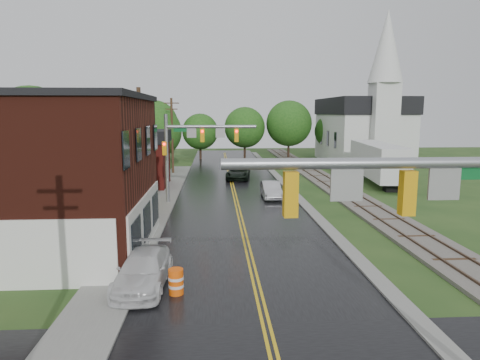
{
  "coord_description": "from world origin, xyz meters",
  "views": [
    {
      "loc": [
        -1.73,
        -7.49,
        7.35
      ],
      "look_at": [
        -0.31,
        16.67,
        3.5
      ],
      "focal_mm": 32.0,
      "sensor_mm": 36.0,
      "label": 1
    }
  ],
  "objects": [
    {
      "name": "construction_barrel",
      "position": [
        -3.36,
        9.12,
        0.54
      ],
      "size": [
        0.61,
        0.61,
        1.08
      ],
      "primitive_type": "cylinder",
      "rotation": [
        0.0,
        0.0,
        0.02
      ],
      "color": "#FA580B",
      "rests_on": "ground"
    },
    {
      "name": "sidewalk_left",
      "position": [
        -6.2,
        25.0,
        0.0
      ],
      "size": [
        2.4,
        50.0,
        0.12
      ],
      "primitive_type": "cube",
      "color": "gray",
      "rests_on": "ground"
    },
    {
      "name": "tree_left_b",
      "position": [
        -17.85,
        31.9,
        5.72
      ],
      "size": [
        7.6,
        7.6,
        9.69
      ],
      "color": "black",
      "rests_on": "ground"
    },
    {
      "name": "traffic_signal_near",
      "position": [
        3.47,
        2.0,
        4.97
      ],
      "size": [
        7.34,
        0.3,
        7.2
      ],
      "color": "gray",
      "rests_on": "ground"
    },
    {
      "name": "suv_dark",
      "position": [
        0.8,
        39.08,
        0.73
      ],
      "size": [
        3.05,
        5.54,
        1.47
      ],
      "primitive_type": "imported",
      "rotation": [
        0.0,
        0.0,
        -0.12
      ],
      "color": "black",
      "rests_on": "ground"
    },
    {
      "name": "sedan_silver",
      "position": [
        3.07,
        28.52,
        0.71
      ],
      "size": [
        1.51,
        4.32,
        1.42
      ],
      "primitive_type": "imported",
      "rotation": [
        0.0,
        0.0,
        -0.0
      ],
      "color": "#ABABAF",
      "rests_on": "ground"
    },
    {
      "name": "semi_trailer",
      "position": [
        15.19,
        35.84,
        2.42
      ],
      "size": [
        4.25,
        13.43,
        4.1
      ],
      "color": "black",
      "rests_on": "ground"
    },
    {
      "name": "tree_left_c",
      "position": [
        -13.85,
        39.9,
        4.51
      ],
      "size": [
        6.0,
        6.0,
        7.65
      ],
      "color": "black",
      "rests_on": "ground"
    },
    {
      "name": "brick_building",
      "position": [
        -12.48,
        15.0,
        4.15
      ],
      "size": [
        14.3,
        10.3,
        8.3
      ],
      "color": "#46170F",
      "rests_on": "ground"
    },
    {
      "name": "tree_left_e",
      "position": [
        -8.85,
        45.9,
        4.81
      ],
      "size": [
        6.4,
        6.4,
        8.16
      ],
      "color": "black",
      "rests_on": "ground"
    },
    {
      "name": "main_road",
      "position": [
        0.0,
        30.0,
        0.0
      ],
      "size": [
        10.0,
        90.0,
        0.02
      ],
      "primitive_type": "cube",
      "color": "black",
      "rests_on": "ground"
    },
    {
      "name": "darkred_building",
      "position": [
        -10.0,
        35.0,
        2.2
      ],
      "size": [
        7.0,
        6.0,
        4.4
      ],
      "primitive_type": "cube",
      "color": "#3F0F0C",
      "rests_on": "ground"
    },
    {
      "name": "railroad",
      "position": [
        10.0,
        35.0,
        0.11
      ],
      "size": [
        3.2,
        80.0,
        0.3
      ],
      "color": "#59544C",
      "rests_on": "ground"
    },
    {
      "name": "traffic_signal_far",
      "position": [
        -3.47,
        27.0,
        4.97
      ],
      "size": [
        7.34,
        0.43,
        7.2
      ],
      "color": "gray",
      "rests_on": "ground"
    },
    {
      "name": "yellow_house",
      "position": [
        -11.0,
        26.0,
        3.2
      ],
      "size": [
        8.0,
        7.0,
        6.4
      ],
      "primitive_type": "cube",
      "color": "tan",
      "rests_on": "ground"
    },
    {
      "name": "pickup_white",
      "position": [
        -4.8,
        10.0,
        0.72
      ],
      "size": [
        2.22,
        5.03,
        1.44
      ],
      "primitive_type": "imported",
      "rotation": [
        0.0,
        0.0,
        -0.04
      ],
      "color": "silver",
      "rests_on": "ground"
    },
    {
      "name": "church",
      "position": [
        20.0,
        53.74,
        5.83
      ],
      "size": [
        10.4,
        18.4,
        20.0
      ],
      "color": "silver",
      "rests_on": "ground"
    },
    {
      "name": "curb_right",
      "position": [
        5.4,
        35.0,
        0.0
      ],
      "size": [
        0.8,
        70.0,
        0.12
      ],
      "primitive_type": "cube",
      "color": "gray",
      "rests_on": "ground"
    },
    {
      "name": "utility_pole_c",
      "position": [
        -6.8,
        44.0,
        4.72
      ],
      "size": [
        1.8,
        0.28,
        9.0
      ],
      "color": "#382616",
      "rests_on": "ground"
    },
    {
      "name": "utility_pole_b",
      "position": [
        -6.8,
        22.0,
        4.72
      ],
      "size": [
        1.8,
        0.28,
        9.0
      ],
      "color": "#382616",
      "rests_on": "ground"
    }
  ]
}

